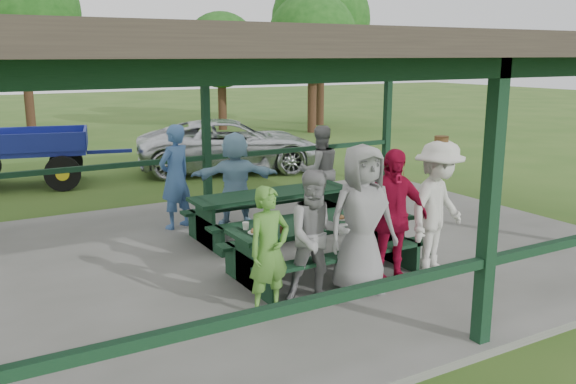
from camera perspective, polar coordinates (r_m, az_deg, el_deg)
ground at (r=9.88m, az=1.07°, el=-5.68°), size 90.00×90.00×0.00m
concrete_slab at (r=9.86m, az=1.07°, el=-5.41°), size 10.00×8.00×0.10m
pavilion_structure at (r=9.37m, az=1.15°, el=13.02°), size 10.60×8.60×3.24m
picnic_table_near at (r=8.56m, az=3.27°, el=-4.58°), size 2.67×1.39×0.75m
picnic_table_far at (r=10.35m, az=-1.49°, el=-1.47°), size 2.80×1.39×0.75m
table_setting at (r=8.51m, az=3.22°, el=-2.54°), size 2.43×0.45×0.10m
contestant_green at (r=7.19m, az=-1.79°, el=-5.51°), size 0.61×0.44×1.55m
contestant_grey_left at (r=7.53m, az=2.76°, el=-4.18°), size 0.97×0.85×1.67m
contestant_grey_mid at (r=7.83m, az=6.92°, el=-2.56°), size 1.01×0.72×1.94m
contestant_red at (r=8.18m, az=9.61°, el=-2.34°), size 1.14×0.63×1.84m
contestant_white_fedora at (r=8.69m, az=13.83°, el=-1.44°), size 1.39×1.07×1.95m
spectator_lblue at (r=10.91m, az=-4.96°, el=1.22°), size 1.65×1.03×1.70m
spectator_blue at (r=10.89m, az=-10.51°, el=1.41°), size 0.79×0.68×1.85m
spectator_grey at (r=11.65m, az=2.98°, el=2.03°), size 0.93×0.78×1.72m
pickup_truck at (r=16.73m, az=-5.31°, el=4.38°), size 5.51×3.78×1.40m
farm_trailer at (r=15.97m, az=-23.74°, el=3.05°), size 4.23×2.41×1.47m
tree_left at (r=26.07m, az=-23.72°, el=15.10°), size 4.39×4.39×6.86m
tree_mid at (r=25.95m, az=-6.28°, el=13.03°), size 3.10×3.10×4.85m
tree_right at (r=24.88m, az=2.31°, el=14.18°), size 3.54×3.54×5.53m
tree_far_right at (r=27.66m, az=3.10°, el=15.76°), size 4.32×4.32×6.75m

